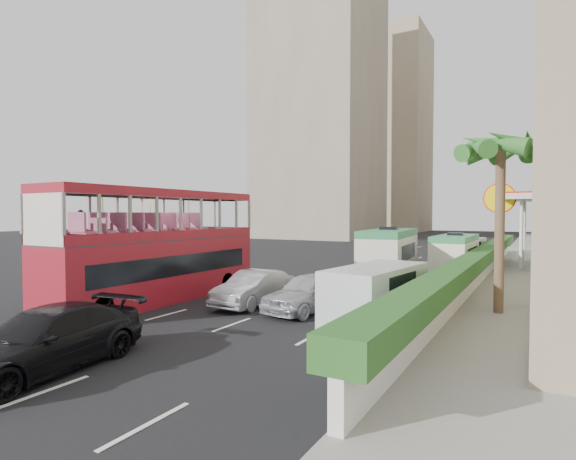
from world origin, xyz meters
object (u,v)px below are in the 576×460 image
Objects in this scene: double_decker_bus at (159,246)px; car_black at (45,371)px; car_silver_lane_a at (254,305)px; shell_station at (554,231)px; van_asset at (398,275)px; minibus_far at (455,257)px; panel_van_near at (376,294)px; palm_tree at (500,229)px; minibus_near at (389,255)px; car_silver_lane_b at (309,311)px; panel_van_far at (459,254)px.

double_decker_bus reaches higher than car_black.
shell_station is (11.67, 21.74, 2.75)m from car_silver_lane_a.
car_black is at bearing -107.24° from van_asset.
minibus_far is 1.17× the size of panel_van_near.
double_decker_bus is 1.72× the size of palm_tree.
minibus_far is 0.75× the size of shell_station.
shell_station reaches higher than car_silver_lane_a.
car_silver_lane_a is at bearing -112.13° from minibus_near.
minibus_near is (3.03, 19.31, 1.53)m from car_black.
panel_van_near is 0.80× the size of palm_tree.
palm_tree reaches higher than car_silver_lane_a.
van_asset is 12.51m from palm_tree.
car_silver_lane_b and car_black have the same top height.
palm_tree reaches higher than shell_station.
panel_van_far is 0.86× the size of palm_tree.
panel_van_far is 16.01m from palm_tree.
panel_van_far reaches higher than car_black.
van_asset is 0.96× the size of panel_van_far.
car_black is 1.05× the size of panel_van_near.
palm_tree is (6.69, -10.02, 3.38)m from van_asset.
minibus_far is (3.46, 0.31, 1.33)m from van_asset.
car_silver_lane_b is at bearing -105.09° from minibus_far.
van_asset is 0.77× the size of minibus_near.
shell_station reaches higher than minibus_far.
panel_van_near is (5.64, 9.10, 1.03)m from car_black.
car_silver_lane_b is 0.85× the size of car_black.
car_silver_lane_b is 8.06m from palm_tree.
shell_station is at bearing 83.40° from palm_tree.
panel_van_near is (5.62, -0.32, 1.03)m from car_silver_lane_a.
panel_van_near reaches higher than car_silver_lane_a.
double_decker_bus is 9.56m from car_black.
double_decker_bus is at bearing 111.88° from car_black.
car_silver_lane_b is at bearing -112.65° from shell_station.
double_decker_bus is 2.07× the size of van_asset.
car_silver_lane_a is at bearing -112.35° from van_asset.
car_black is (-0.02, -9.42, 0.00)m from car_silver_lane_a.
double_decker_bus is at bearing -125.99° from minibus_far.
car_silver_lane_a is 14.54m from minibus_far.
shell_station is (5.43, 8.68, 1.42)m from minibus_far.
panel_van_far is at bearing 71.72° from car_silver_lane_a.
panel_van_near is at bearing -3.97° from car_silver_lane_a.
minibus_near reaches higher than car_black.
car_silver_lane_b is at bearing 178.44° from panel_van_near.
minibus_near reaches higher than car_silver_lane_a.
double_decker_bus is 5.17m from car_silver_lane_a.
panel_van_far reaches higher than car_silver_lane_a.
double_decker_bus is 2.42× the size of car_silver_lane_a.
panel_van_far is at bearing 103.65° from palm_tree.
panel_van_near is 18.45m from panel_van_far.
minibus_far reaches higher than panel_van_far.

